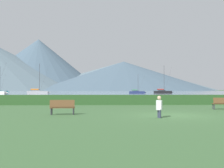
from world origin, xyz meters
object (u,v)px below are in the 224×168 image
Objects in this scene: sailboat_slip_5 at (38,92)px; person_seated_viewer at (159,106)px; park_bench_under_tree at (62,106)px; sailboat_slip_1 at (137,92)px; sailboat_slip_0 at (163,92)px; park_bench_near_path at (223,103)px.

person_seated_viewer is (25.43, -69.15, 0.05)m from sailboat_slip_5.
person_seated_viewer is at bearing -20.71° from park_bench_under_tree.
park_bench_under_tree is at bearing -99.90° from sailboat_slip_1.
sailboat_slip_5 is (-44.39, -13.13, -0.01)m from sailboat_slip_0.
sailboat_slip_1 is 5.81× the size of person_seated_viewer.
sailboat_slip_1 is 4.61× the size of park_bench_under_tree.
person_seated_viewer reaches higher than park_bench_near_path.
park_bench_under_tree is 1.26× the size of person_seated_viewer.
person_seated_viewer is at bearing -95.55° from sailboat_slip_1.
park_bench_near_path is 0.99× the size of park_bench_under_tree.
sailboat_slip_0 is 1.49× the size of sailboat_slip_1.
park_bench_near_path is at bearing -75.01° from sailboat_slip_5.
sailboat_slip_0 reaches higher than sailboat_slip_1.
sailboat_slip_5 is at bearing 121.02° from park_bench_near_path.
park_bench_under_tree is 6.11m from person_seated_viewer.
park_bench_near_path is 12.83m from park_bench_under_tree.
person_seated_viewer is (-6.39, -5.86, 0.16)m from park_bench_near_path.
park_bench_near_path is (31.81, -63.28, -0.10)m from sailboat_slip_5.
sailboat_slip_1 is 4.65× the size of park_bench_near_path.
sailboat_slip_0 reaches higher than sailboat_slip_5.
sailboat_slip_1 is (-10.40, -2.88, -0.11)m from sailboat_slip_0.
sailboat_slip_1 is 35.50m from sailboat_slip_5.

